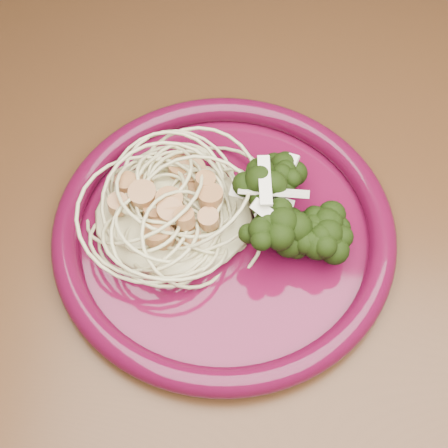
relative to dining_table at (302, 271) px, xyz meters
The scene contains 6 objects.
dining_table is the anchor object (origin of this frame).
dinner_plate 0.14m from the dining_table, 164.52° to the right, with size 0.36×0.36×0.02m.
spaghetti_pile 0.17m from the dining_table, behind, with size 0.14×0.12×0.03m, color #C7C08A.
scallop_cluster 0.20m from the dining_table, behind, with size 0.12×0.12×0.04m, color #B47D4C, non-canonical shape.
broccoli_pile 0.14m from the dining_table, 126.18° to the right, with size 0.09×0.14×0.05m, color black.
onion_garnish 0.17m from the dining_table, 126.18° to the right, with size 0.06×0.09×0.05m, color white, non-canonical shape.
Camera 1 is at (-0.06, -0.31, 1.23)m, focal length 50.00 mm.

